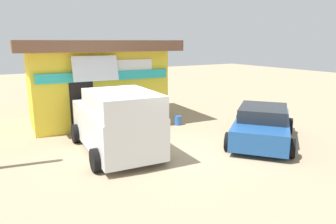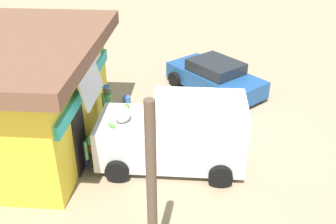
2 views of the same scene
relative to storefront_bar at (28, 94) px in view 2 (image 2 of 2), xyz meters
name	(u,v)px [view 2 (image 2 of 2)]	position (x,y,z in m)	size (l,w,h in m)	color
ground_plane	(208,138)	(0.52, -5.47, -1.87)	(60.00, 60.00, 0.00)	#9E896B
storefront_bar	(28,94)	(0.00, 0.00, 0.00)	(6.76, 4.88, 3.56)	yellow
delivery_van	(176,133)	(-0.80, -4.38, -0.84)	(2.51, 4.57, 2.99)	silver
parked_sedan	(215,77)	(4.06, -6.04, -1.26)	(4.28, 3.96, 1.28)	#1E4C8C
vendor_standing	(108,106)	(0.87, -2.17, -0.88)	(0.54, 0.44, 1.72)	navy
customer_bending	(92,144)	(-1.12, -2.00, -1.03)	(0.81, 0.70, 1.33)	navy
unloaded_banana_pile	(72,151)	(-0.56, -1.23, -1.64)	(0.69, 0.86, 0.49)	silver
paint_bucket	(127,102)	(2.70, -2.58, -1.67)	(0.31, 0.31, 0.41)	blue
utility_pole	(152,195)	(-4.62, -3.85, 0.17)	(0.20, 0.20, 4.08)	brown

